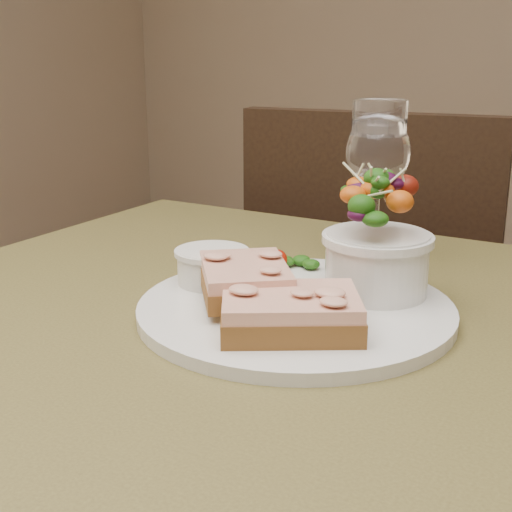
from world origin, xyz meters
The scene contains 9 objects.
cafe_table centered at (0.00, 0.00, 0.65)m, with size 0.80×0.80×0.75m.
chair_far centered at (-0.10, 0.69, 0.29)m, with size 0.47×0.47×0.90m.
dinner_plate centered at (0.04, 0.04, 0.76)m, with size 0.30×0.30×0.01m, color white.
sandwich_front centered at (0.06, -0.03, 0.78)m, with size 0.15×0.14×0.03m.
sandwich_back centered at (-0.01, 0.01, 0.79)m, with size 0.13×0.13×0.03m.
ramekin centered at (-0.07, 0.05, 0.78)m, with size 0.07×0.07×0.04m.
salad_bowl centered at (0.09, 0.10, 0.82)m, with size 0.10×0.10×0.13m.
garnish centered at (-0.02, 0.13, 0.77)m, with size 0.05×0.04×0.02m.
wine_glass centered at (0.03, 0.26, 0.87)m, with size 0.08×0.08×0.18m.
Camera 1 is at (0.32, -0.54, 1.00)m, focal length 50.00 mm.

